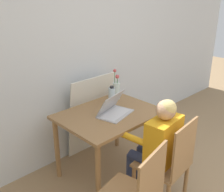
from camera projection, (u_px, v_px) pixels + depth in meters
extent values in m
cube|color=silver|center=(84.00, 47.00, 2.91)|extent=(6.40, 0.05, 2.50)
cube|color=olive|center=(109.00, 114.00, 2.61)|extent=(0.97, 0.74, 0.03)
cylinder|color=olive|center=(98.00, 178.00, 2.24)|extent=(0.05, 0.05, 0.67)
cylinder|color=olive|center=(159.00, 141.00, 2.80)|extent=(0.05, 0.05, 0.67)
cylinder|color=olive|center=(57.00, 148.00, 2.67)|extent=(0.05, 0.05, 0.67)
cylinder|color=olive|center=(117.00, 121.00, 3.23)|extent=(0.05, 0.05, 0.67)
cube|color=olive|center=(161.00, 164.00, 2.29)|extent=(0.44, 0.44, 0.02)
cube|color=olive|center=(184.00, 149.00, 2.09)|extent=(0.38, 0.06, 0.44)
cylinder|color=olive|center=(154.00, 167.00, 2.59)|extent=(0.04, 0.04, 0.41)
cylinder|color=olive|center=(134.00, 185.00, 2.35)|extent=(0.04, 0.04, 0.41)
cylinder|color=olive|center=(186.00, 182.00, 2.39)|extent=(0.04, 0.04, 0.41)
cube|color=olive|center=(152.00, 181.00, 1.73)|extent=(0.38, 0.09, 0.44)
cube|color=orange|center=(163.00, 142.00, 2.21)|extent=(0.37, 0.21, 0.43)
sphere|color=tan|center=(166.00, 110.00, 2.10)|extent=(0.16, 0.16, 0.16)
sphere|color=#D8BC72|center=(168.00, 108.00, 2.08)|extent=(0.14, 0.14, 0.14)
cylinder|color=navy|center=(153.00, 152.00, 2.42)|extent=(0.12, 0.29, 0.09)
cylinder|color=navy|center=(143.00, 160.00, 2.31)|extent=(0.12, 0.29, 0.09)
cylinder|color=navy|center=(139.00, 166.00, 2.59)|extent=(0.08, 0.08, 0.43)
cylinder|color=navy|center=(130.00, 174.00, 2.48)|extent=(0.08, 0.08, 0.43)
cylinder|color=orange|center=(152.00, 126.00, 2.43)|extent=(0.08, 0.24, 0.06)
cylinder|color=orange|center=(133.00, 138.00, 2.22)|extent=(0.08, 0.24, 0.06)
cube|color=#B2B2B7|center=(116.00, 114.00, 2.57)|extent=(0.40, 0.31, 0.01)
cube|color=silver|center=(116.00, 113.00, 2.57)|extent=(0.34, 0.23, 0.00)
cube|color=#B2B2B7|center=(111.00, 103.00, 2.56)|extent=(0.37, 0.20, 0.20)
cube|color=silver|center=(110.00, 103.00, 2.56)|extent=(0.34, 0.18, 0.18)
cylinder|color=silver|center=(116.00, 91.00, 2.92)|extent=(0.08, 0.08, 0.19)
cylinder|color=#3D7A38|center=(117.00, 86.00, 2.92)|extent=(0.01, 0.01, 0.22)
sphere|color=#CC4C4C|center=(117.00, 77.00, 2.88)|extent=(0.04, 0.04, 0.04)
cylinder|color=#3D7A38|center=(115.00, 83.00, 2.89)|extent=(0.01, 0.01, 0.29)
sphere|color=#CC4C4C|center=(115.00, 71.00, 2.84)|extent=(0.04, 0.04, 0.04)
cylinder|color=#3D7A38|center=(117.00, 87.00, 2.89)|extent=(0.01, 0.01, 0.22)
sphere|color=#CC4C4C|center=(117.00, 77.00, 2.85)|extent=(0.04, 0.04, 0.04)
cylinder|color=silver|center=(112.00, 96.00, 2.77)|extent=(0.07, 0.07, 0.19)
cylinder|color=#262628|center=(112.00, 87.00, 2.73)|extent=(0.04, 0.04, 0.02)
cube|color=silver|center=(91.00, 115.00, 3.10)|extent=(0.62, 0.15, 0.95)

